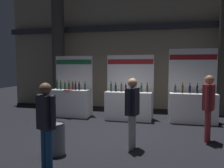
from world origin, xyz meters
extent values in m
plane|color=black|center=(0.00, 0.00, 0.00)|extent=(24.98, 24.98, 0.00)
cube|color=gray|center=(0.00, 4.37, 3.28)|extent=(12.49, 0.25, 6.57)
cube|color=#2D2D33|center=(0.00, 4.06, 3.61)|extent=(12.49, 0.20, 0.24)
cylinder|color=#423D38|center=(-3.53, 3.57, 3.05)|extent=(0.56, 0.56, 6.11)
cube|color=white|center=(-2.27, 2.02, 0.51)|extent=(1.45, 0.60, 1.03)
cube|color=white|center=(-2.27, 2.36, 1.16)|extent=(1.52, 0.04, 2.31)
cube|color=#1E6638|center=(-2.27, 2.33, 2.08)|extent=(1.48, 0.01, 0.18)
cylinder|color=#19381E|center=(-2.84, 2.03, 1.16)|extent=(0.06, 0.06, 0.27)
cylinder|color=#19381E|center=(-2.84, 2.03, 1.34)|extent=(0.03, 0.03, 0.09)
cylinder|color=black|center=(-2.84, 2.03, 1.40)|extent=(0.03, 0.03, 0.02)
cylinder|color=#19381E|center=(-2.67, 1.99, 1.16)|extent=(0.07, 0.07, 0.27)
cylinder|color=#19381E|center=(-2.67, 1.99, 1.33)|extent=(0.03, 0.03, 0.07)
cylinder|color=gold|center=(-2.67, 1.99, 1.38)|extent=(0.03, 0.03, 0.02)
cylinder|color=#19381E|center=(-2.52, 2.04, 1.14)|extent=(0.06, 0.06, 0.23)
cylinder|color=#19381E|center=(-2.52, 2.04, 1.30)|extent=(0.03, 0.03, 0.08)
cylinder|color=red|center=(-2.52, 2.04, 1.35)|extent=(0.03, 0.03, 0.02)
cylinder|color=#19381E|center=(-2.35, 2.05, 1.15)|extent=(0.06, 0.06, 0.25)
cylinder|color=#19381E|center=(-2.35, 2.05, 1.31)|extent=(0.03, 0.03, 0.07)
cylinder|color=black|center=(-2.35, 2.05, 1.36)|extent=(0.03, 0.03, 0.02)
cylinder|color=#472D14|center=(-2.20, 2.06, 1.15)|extent=(0.07, 0.07, 0.26)
cylinder|color=#472D14|center=(-2.20, 2.06, 1.31)|extent=(0.03, 0.03, 0.06)
cylinder|color=black|center=(-2.20, 2.06, 1.35)|extent=(0.03, 0.03, 0.02)
cylinder|color=black|center=(-2.04, 1.94, 1.14)|extent=(0.07, 0.07, 0.23)
cylinder|color=black|center=(-2.04, 1.94, 1.30)|extent=(0.03, 0.03, 0.09)
cylinder|color=red|center=(-2.04, 1.94, 1.35)|extent=(0.03, 0.03, 0.02)
cylinder|color=black|center=(-1.89, 1.92, 1.15)|extent=(0.07, 0.07, 0.24)
cylinder|color=black|center=(-1.89, 1.92, 1.30)|extent=(0.03, 0.03, 0.07)
cylinder|color=red|center=(-1.89, 1.92, 1.34)|extent=(0.03, 0.03, 0.02)
cylinder|color=#19381E|center=(-1.71, 2.07, 1.14)|extent=(0.06, 0.06, 0.24)
cylinder|color=#19381E|center=(-1.71, 2.07, 1.30)|extent=(0.03, 0.03, 0.07)
cylinder|color=black|center=(-1.71, 2.07, 1.34)|extent=(0.03, 0.03, 0.02)
cube|color=maroon|center=(-2.25, 1.84, 1.03)|extent=(0.36, 0.42, 0.02)
cube|color=white|center=(-0.03, 1.97, 0.50)|extent=(1.65, 0.60, 1.00)
cube|color=white|center=(-0.03, 2.31, 1.16)|extent=(1.73, 0.04, 2.33)
cube|color=maroon|center=(-0.03, 2.29, 2.08)|extent=(1.68, 0.01, 0.18)
cylinder|color=#19381E|center=(-0.68, 1.98, 1.14)|extent=(0.06, 0.06, 0.27)
cylinder|color=#19381E|center=(-0.68, 1.98, 1.31)|extent=(0.03, 0.03, 0.07)
cylinder|color=red|center=(-0.68, 1.98, 1.36)|extent=(0.03, 0.03, 0.02)
cylinder|color=black|center=(-0.51, 1.98, 1.12)|extent=(0.07, 0.07, 0.22)
cylinder|color=black|center=(-0.51, 1.98, 1.27)|extent=(0.03, 0.03, 0.09)
cylinder|color=black|center=(-0.51, 1.98, 1.33)|extent=(0.03, 0.03, 0.02)
cylinder|color=#472D14|center=(-0.30, 2.00, 1.14)|extent=(0.06, 0.06, 0.26)
cylinder|color=#472D14|center=(-0.30, 2.00, 1.30)|extent=(0.03, 0.03, 0.07)
cylinder|color=gold|center=(-0.30, 2.00, 1.35)|extent=(0.03, 0.03, 0.02)
cylinder|color=black|center=(-0.12, 1.91, 1.13)|extent=(0.06, 0.06, 0.25)
cylinder|color=black|center=(-0.12, 1.91, 1.29)|extent=(0.03, 0.03, 0.06)
cylinder|color=gold|center=(-0.12, 1.91, 1.33)|extent=(0.03, 0.03, 0.02)
cylinder|color=#472D14|center=(0.06, 1.97, 1.14)|extent=(0.07, 0.07, 0.27)
cylinder|color=#472D14|center=(0.06, 1.97, 1.31)|extent=(0.03, 0.03, 0.06)
cylinder|color=gold|center=(0.06, 1.97, 1.35)|extent=(0.03, 0.03, 0.02)
cylinder|color=black|center=(0.23, 1.88, 1.12)|extent=(0.06, 0.06, 0.23)
cylinder|color=black|center=(0.23, 1.88, 1.28)|extent=(0.03, 0.03, 0.08)
cylinder|color=gold|center=(0.23, 1.88, 1.32)|extent=(0.03, 0.03, 0.02)
cylinder|color=#19381E|center=(0.42, 2.03, 1.12)|extent=(0.07, 0.07, 0.23)
cylinder|color=#19381E|center=(0.42, 2.03, 1.28)|extent=(0.03, 0.03, 0.07)
cylinder|color=black|center=(0.42, 2.03, 1.32)|extent=(0.03, 0.03, 0.02)
cylinder|color=#472D14|center=(0.62, 2.01, 1.13)|extent=(0.06, 0.06, 0.24)
cylinder|color=#472D14|center=(0.62, 2.01, 1.29)|extent=(0.03, 0.03, 0.08)
cylinder|color=red|center=(0.62, 2.01, 1.34)|extent=(0.03, 0.03, 0.02)
cube|color=white|center=(2.16, 2.06, 0.50)|extent=(1.54, 0.60, 1.00)
cube|color=white|center=(2.16, 2.40, 1.26)|extent=(1.61, 0.04, 2.53)
cube|color=maroon|center=(2.16, 2.37, 2.23)|extent=(1.57, 0.01, 0.18)
cylinder|color=#19381E|center=(1.58, 2.12, 1.12)|extent=(0.07, 0.07, 0.22)
cylinder|color=#19381E|center=(1.58, 2.12, 1.26)|extent=(0.03, 0.03, 0.06)
cylinder|color=red|center=(1.58, 2.12, 1.30)|extent=(0.03, 0.03, 0.02)
cylinder|color=#472D14|center=(1.81, 2.00, 1.14)|extent=(0.06, 0.06, 0.28)
cylinder|color=#472D14|center=(1.81, 2.00, 1.32)|extent=(0.03, 0.03, 0.08)
cylinder|color=gold|center=(1.81, 2.00, 1.37)|extent=(0.03, 0.03, 0.02)
cylinder|color=black|center=(2.05, 2.07, 1.13)|extent=(0.07, 0.07, 0.25)
cylinder|color=black|center=(2.05, 2.07, 1.29)|extent=(0.03, 0.03, 0.08)
cylinder|color=black|center=(2.05, 2.07, 1.34)|extent=(0.03, 0.03, 0.02)
cylinder|color=black|center=(2.29, 2.04, 1.14)|extent=(0.07, 0.07, 0.26)
cylinder|color=black|center=(2.29, 2.04, 1.31)|extent=(0.03, 0.03, 0.09)
cylinder|color=gold|center=(2.29, 2.04, 1.36)|extent=(0.03, 0.03, 0.02)
cylinder|color=black|center=(2.51, 2.11, 1.13)|extent=(0.07, 0.07, 0.24)
cylinder|color=black|center=(2.51, 2.11, 1.28)|extent=(0.03, 0.03, 0.07)
cylinder|color=black|center=(2.51, 2.11, 1.33)|extent=(0.03, 0.03, 0.02)
cylinder|color=#19381E|center=(2.73, 1.96, 1.14)|extent=(0.07, 0.07, 0.27)
cylinder|color=#19381E|center=(2.73, 1.96, 1.31)|extent=(0.03, 0.03, 0.08)
cylinder|color=black|center=(2.73, 1.96, 1.36)|extent=(0.03, 0.03, 0.02)
cylinder|color=slate|center=(-1.09, -1.49, 0.33)|extent=(0.38, 0.38, 0.67)
torus|color=black|center=(-1.09, -1.49, 0.68)|extent=(0.37, 0.37, 0.02)
cylinder|color=silver|center=(0.49, -0.71, 0.40)|extent=(0.12, 0.12, 0.80)
cylinder|color=silver|center=(0.46, -0.85, 0.40)|extent=(0.12, 0.12, 0.80)
cube|color=#23232D|center=(0.48, -0.78, 1.11)|extent=(0.31, 0.37, 0.63)
sphere|color=tan|center=(0.48, -0.78, 1.54)|extent=(0.22, 0.22, 0.22)
cylinder|color=#23232D|center=(0.53, -0.59, 1.13)|extent=(0.08, 0.08, 0.60)
cylinder|color=#23232D|center=(0.43, -0.98, 1.13)|extent=(0.08, 0.08, 0.60)
cylinder|color=navy|center=(-0.83, -2.28, 0.39)|extent=(0.12, 0.12, 0.79)
cylinder|color=navy|center=(-0.96, -2.22, 0.39)|extent=(0.12, 0.12, 0.79)
cube|color=#23232D|center=(-0.89, -2.25, 1.10)|extent=(0.37, 0.32, 0.62)
sphere|color=brown|center=(-0.89, -2.25, 1.53)|extent=(0.22, 0.22, 0.22)
cylinder|color=#23232D|center=(-0.71, -2.34, 1.12)|extent=(0.08, 0.08, 0.59)
cylinder|color=#23232D|center=(-1.07, -2.16, 1.12)|extent=(0.08, 0.08, 0.59)
cylinder|color=maroon|center=(2.26, 0.06, 0.41)|extent=(0.12, 0.12, 0.82)
cylinder|color=maroon|center=(2.32, 0.21, 0.41)|extent=(0.12, 0.12, 0.82)
cube|color=maroon|center=(2.29, 0.14, 1.15)|extent=(0.36, 0.43, 0.65)
sphere|color=#8C6647|center=(2.29, 0.14, 1.59)|extent=(0.23, 0.23, 0.23)
cylinder|color=maroon|center=(2.22, -0.08, 1.16)|extent=(0.08, 0.08, 0.62)
cylinder|color=maroon|center=(2.37, 0.35, 1.16)|extent=(0.08, 0.08, 0.62)
camera|label=1|loc=(1.15, -5.81, 1.93)|focal=35.52mm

